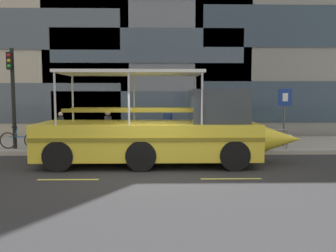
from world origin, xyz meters
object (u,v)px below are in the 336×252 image
(duck_tour_boat, at_px, (164,133))
(leaned_bicycle, at_px, (20,140))
(traffic_light_pole, at_px, (12,88))
(pedestrian_near_stern, at_px, (61,125))
(pedestrian_near_bow, at_px, (239,124))
(parking_sign, at_px, (285,107))
(pedestrian_mid_left, at_px, (168,123))
(pedestrian_mid_right, at_px, (108,125))

(duck_tour_boat, bearing_deg, leaned_bicycle, 157.07)
(traffic_light_pole, xyz_separation_m, pedestrian_near_stern, (1.66, 1.19, -1.66))
(traffic_light_pole, bearing_deg, pedestrian_near_stern, 35.50)
(leaned_bicycle, distance_m, pedestrian_near_bow, 9.57)
(parking_sign, xyz_separation_m, pedestrian_near_stern, (-10.14, 0.77, -0.84))
(pedestrian_near_bow, bearing_deg, traffic_light_pole, -177.49)
(parking_sign, height_order, leaned_bicycle, parking_sign)
(parking_sign, bearing_deg, pedestrian_near_stern, 175.68)
(leaned_bicycle, height_order, pedestrian_mid_left, pedestrian_mid_left)
(duck_tour_boat, bearing_deg, pedestrian_mid_left, 86.27)
(traffic_light_pole, distance_m, duck_tour_boat, 7.10)
(traffic_light_pole, bearing_deg, pedestrian_near_bow, 2.51)
(pedestrian_mid_right, bearing_deg, pedestrian_near_stern, 161.23)
(parking_sign, relative_size, pedestrian_near_stern, 1.70)
(traffic_light_pole, distance_m, pedestrian_near_stern, 2.63)
(duck_tour_boat, height_order, pedestrian_mid_left, duck_tour_boat)
(pedestrian_near_bow, bearing_deg, parking_sign, -0.24)
(parking_sign, height_order, pedestrian_mid_right, parking_sign)
(duck_tour_boat, bearing_deg, pedestrian_near_bow, 41.80)
(parking_sign, height_order, pedestrian_near_stern, parking_sign)
(traffic_light_pole, distance_m, pedestrian_mid_right, 4.29)
(parking_sign, relative_size, pedestrian_mid_left, 1.50)
(parking_sign, bearing_deg, duck_tour_boat, -150.83)
(traffic_light_pole, distance_m, pedestrian_near_bow, 9.91)
(duck_tour_boat, bearing_deg, parking_sign, 29.17)
(pedestrian_mid_left, xyz_separation_m, pedestrian_mid_right, (-2.67, -0.51, -0.07))
(traffic_light_pole, bearing_deg, pedestrian_mid_left, 7.88)
(leaned_bicycle, xyz_separation_m, pedestrian_mid_left, (6.39, 0.91, 0.66))
(parking_sign, relative_size, pedestrian_near_bow, 1.51)
(traffic_light_pole, bearing_deg, duck_tour_boat, -22.07)
(traffic_light_pole, bearing_deg, leaned_bicycle, 2.78)
(pedestrian_mid_right, relative_size, pedestrian_near_stern, 1.06)
(duck_tour_boat, relative_size, pedestrian_near_bow, 5.58)
(pedestrian_mid_left, distance_m, pedestrian_near_stern, 4.98)
(duck_tour_boat, relative_size, pedestrian_mid_left, 5.54)
(duck_tour_boat, xyz_separation_m, pedestrian_mid_left, (0.23, 3.51, 0.09))
(traffic_light_pole, relative_size, leaned_bicycle, 2.45)
(leaned_bicycle, bearing_deg, pedestrian_mid_left, 8.07)
(pedestrian_near_bow, bearing_deg, pedestrian_near_stern, 174.67)
(pedestrian_mid_right, bearing_deg, traffic_light_pole, -174.14)
(traffic_light_pole, height_order, duck_tour_boat, traffic_light_pole)
(pedestrian_mid_left, relative_size, pedestrian_mid_right, 1.07)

